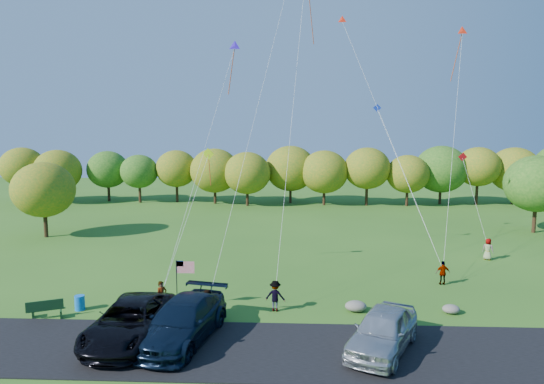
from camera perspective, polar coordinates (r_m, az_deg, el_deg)
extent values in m
plane|color=#305E1B|center=(26.85, 0.60, -14.44)|extent=(140.00, 140.00, 0.00)
cube|color=black|center=(23.18, 0.24, -18.09)|extent=(44.00, 6.00, 0.06)
cylinder|color=#3C2715|center=(73.53, -26.00, 0.14)|extent=(0.36, 0.36, 2.94)
ellipsoid|color=#1E5817|center=(73.20, -26.16, 2.88)|extent=(6.35, 6.35, 5.71)
cylinder|color=#3C2715|center=(69.61, -24.15, -0.05)|extent=(0.36, 0.36, 3.15)
ellipsoid|color=#1E5817|center=(69.28, -24.30, 2.74)|extent=(5.63, 5.63, 5.06)
cylinder|color=#3C2715|center=(70.17, -19.74, 0.10)|extent=(0.36, 0.36, 2.83)
ellipsoid|color=#1E5817|center=(69.82, -19.86, 2.94)|extent=(6.39, 6.39, 5.75)
cylinder|color=#3C2715|center=(68.19, -14.73, -0.11)|extent=(0.36, 0.36, 2.36)
ellipsoid|color=#366C1B|center=(67.84, -14.82, 2.67)|extent=(6.56, 6.56, 5.91)
cylinder|color=#3C2715|center=(66.74, -10.75, 0.04)|extent=(0.36, 0.36, 2.81)
ellipsoid|color=#366C1B|center=(66.41, -10.82, 2.62)|extent=(4.99, 4.99, 4.49)
cylinder|color=#3C2715|center=(65.17, -7.41, 0.03)|extent=(0.36, 0.36, 3.04)
ellipsoid|color=#1E5817|center=(64.80, -7.46, 3.17)|extent=(6.34, 6.34, 5.70)
cylinder|color=#3C2715|center=(63.34, -2.15, -0.07)|extent=(0.36, 0.36, 3.18)
ellipsoid|color=#366C1B|center=(62.97, -2.16, 2.98)|extent=(5.49, 5.49, 4.94)
cylinder|color=#3C2715|center=(64.36, 1.34, -0.07)|extent=(0.36, 0.36, 2.91)
ellipsoid|color=#366C1B|center=(64.02, 1.35, 2.67)|extent=(5.00, 5.00, 4.50)
cylinder|color=#3C2715|center=(62.74, 5.68, -0.41)|extent=(0.36, 0.36, 2.67)
ellipsoid|color=#366C1B|center=(62.40, 5.72, 2.27)|extent=(4.97, 4.97, 4.47)
cylinder|color=#3C2715|center=(64.67, 10.22, -0.40)|extent=(0.36, 0.36, 2.35)
ellipsoid|color=#1E5817|center=(64.30, 10.29, 2.51)|extent=(6.52, 6.52, 5.87)
cylinder|color=#3C2715|center=(64.55, 15.57, -0.57)|extent=(0.36, 0.36, 2.35)
ellipsoid|color=#1E5817|center=(64.19, 15.67, 2.16)|extent=(5.91, 5.91, 5.32)
cylinder|color=#3C2715|center=(67.81, 18.87, -0.23)|extent=(0.36, 0.36, 2.56)
ellipsoid|color=#1E5817|center=(67.48, 18.98, 2.38)|extent=(5.60, 5.60, 5.04)
cylinder|color=#3C2715|center=(69.73, 22.91, -0.14)|extent=(0.36, 0.36, 2.75)
ellipsoid|color=#1E5817|center=(69.41, 23.04, 2.40)|extent=(5.33, 5.33, 4.80)
cylinder|color=#3C2715|center=(71.20, 27.12, -0.26)|extent=(0.36, 0.36, 2.68)
ellipsoid|color=#1E5817|center=(70.90, 27.26, 2.08)|extent=(4.86, 4.86, 4.37)
cylinder|color=#3C2715|center=(49.36, -25.09, -3.34)|extent=(0.36, 0.36, 2.60)
ellipsoid|color=#366C1B|center=(48.90, -25.29, 0.25)|extent=(5.60, 5.60, 5.04)
cylinder|color=#3C2715|center=(52.98, 28.48, -2.73)|extent=(0.36, 0.36, 2.80)
ellipsoid|color=#1E5817|center=(52.54, 28.72, 0.87)|extent=(6.00, 6.00, 5.40)
imported|color=black|center=(24.63, -16.36, -14.39)|extent=(3.31, 6.74, 1.84)
imported|color=black|center=(24.04, -10.46, -14.68)|extent=(3.96, 6.98, 1.91)
imported|color=#ADB1B8|center=(23.23, 12.91, -15.59)|extent=(4.47, 5.98, 1.89)
imported|color=#4C4C59|center=(27.94, -12.84, -11.87)|extent=(0.72, 0.73, 1.70)
imported|color=#4C4C59|center=(26.15, -7.53, -13.13)|extent=(1.02, 0.93, 1.69)
imported|color=#4C4C59|center=(27.31, 0.39, -12.12)|extent=(1.20, 0.81, 1.71)
imported|color=#4C4C59|center=(33.46, 19.47, -8.97)|extent=(0.92, 0.40, 1.56)
imported|color=#4C4C59|center=(40.78, 24.06, -6.16)|extent=(0.96, 0.93, 1.66)
cube|color=#163D1B|center=(29.14, -24.97, -12.46)|extent=(1.72, 0.87, 0.06)
cube|color=#163D1B|center=(28.89, -25.18, -12.01)|extent=(1.70, 0.82, 0.56)
cube|color=#163D1B|center=(29.57, -26.30, -12.69)|extent=(0.26, 0.45, 0.43)
cube|color=#163D1B|center=(28.88, -23.57, -13.02)|extent=(0.26, 0.45, 0.43)
cylinder|color=blue|center=(29.58, -21.68, -12.02)|extent=(0.55, 0.55, 0.82)
cylinder|color=black|center=(27.88, -11.14, -10.67)|extent=(0.05, 0.05, 2.81)
cube|color=red|center=(27.47, -10.16, -8.72)|extent=(1.01, 0.67, 0.02)
cube|color=navy|center=(27.49, -10.79, -8.28)|extent=(0.40, 0.02, 0.31)
ellipsoid|color=gray|center=(27.82, 9.83, -13.09)|extent=(1.19, 0.93, 0.59)
ellipsoid|color=gray|center=(28.87, 20.32, -12.79)|extent=(0.94, 0.78, 0.49)
cone|color=#2D12B9|center=(34.59, -4.42, 16.75)|extent=(0.85, 0.34, 0.80)
cone|color=red|center=(37.43, 8.26, 19.41)|extent=(0.71, 0.31, 0.67)
cone|color=red|center=(41.86, 21.50, 17.22)|extent=(0.85, 0.32, 0.82)
cube|color=#B90D15|center=(41.79, 21.52, 3.87)|extent=(0.72, 0.22, 0.70)
cube|color=#AADC12|center=(33.10, -7.50, 4.47)|extent=(0.80, 0.22, 0.80)
cube|color=#1129AD|center=(43.03, 12.26, 9.65)|extent=(0.68, 0.19, 0.68)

